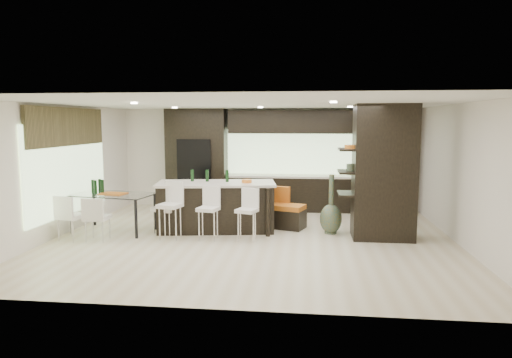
# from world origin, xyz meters

# --- Properties ---
(ground) EXTENTS (8.00, 8.00, 0.00)m
(ground) POSITION_xyz_m (0.00, 0.00, 0.00)
(ground) COLOR beige
(ground) RESTS_ON ground
(back_wall) EXTENTS (8.00, 0.02, 2.70)m
(back_wall) POSITION_xyz_m (0.00, 3.50, 1.35)
(back_wall) COLOR white
(back_wall) RESTS_ON ground
(left_wall) EXTENTS (0.02, 7.00, 2.70)m
(left_wall) POSITION_xyz_m (-4.00, 0.00, 1.35)
(left_wall) COLOR white
(left_wall) RESTS_ON ground
(right_wall) EXTENTS (0.02, 7.00, 2.70)m
(right_wall) POSITION_xyz_m (4.00, 0.00, 1.35)
(right_wall) COLOR white
(right_wall) RESTS_ON ground
(ceiling) EXTENTS (8.00, 7.00, 0.02)m
(ceiling) POSITION_xyz_m (0.00, 0.00, 2.70)
(ceiling) COLOR white
(ceiling) RESTS_ON ground
(window_left) EXTENTS (0.04, 3.20, 1.90)m
(window_left) POSITION_xyz_m (-3.96, 0.20, 1.35)
(window_left) COLOR #B2D199
(window_left) RESTS_ON left_wall
(window_back) EXTENTS (3.40, 0.04, 1.20)m
(window_back) POSITION_xyz_m (0.60, 3.46, 1.55)
(window_back) COLOR #B2D199
(window_back) RESTS_ON back_wall
(stone_accent) EXTENTS (0.08, 3.00, 0.80)m
(stone_accent) POSITION_xyz_m (-3.93, 0.20, 2.25)
(stone_accent) COLOR brown
(stone_accent) RESTS_ON left_wall
(ceiling_spots) EXTENTS (4.00, 3.00, 0.02)m
(ceiling_spots) POSITION_xyz_m (0.00, 0.25, 2.68)
(ceiling_spots) COLOR white
(ceiling_spots) RESTS_ON ceiling
(back_cabinetry) EXTENTS (6.80, 0.68, 2.70)m
(back_cabinetry) POSITION_xyz_m (0.50, 3.17, 1.35)
(back_cabinetry) COLOR black
(back_cabinetry) RESTS_ON ground
(refrigerator) EXTENTS (0.90, 0.68, 1.90)m
(refrigerator) POSITION_xyz_m (-1.90, 3.12, 0.95)
(refrigerator) COLOR black
(refrigerator) RESTS_ON ground
(partition_column) EXTENTS (1.20, 0.80, 2.70)m
(partition_column) POSITION_xyz_m (2.60, 0.40, 1.35)
(partition_column) COLOR black
(partition_column) RESTS_ON ground
(kitchen_island) EXTENTS (2.67, 1.46, 1.06)m
(kitchen_island) POSITION_xyz_m (-0.88, 0.72, 0.53)
(kitchen_island) COLOR black
(kitchen_island) RESTS_ON ground
(stool_left) EXTENTS (0.50, 0.50, 0.93)m
(stool_left) POSITION_xyz_m (-1.66, -0.14, 0.47)
(stool_left) COLOR white
(stool_left) RESTS_ON ground
(stool_mid) EXTENTS (0.45, 0.45, 0.86)m
(stool_mid) POSITION_xyz_m (-0.88, -0.12, 0.43)
(stool_mid) COLOR white
(stool_mid) RESTS_ON ground
(stool_right) EXTENTS (0.46, 0.46, 0.84)m
(stool_right) POSITION_xyz_m (-0.10, -0.11, 0.42)
(stool_right) COLOR white
(stool_right) RESTS_ON ground
(bench) EXTENTS (1.47, 0.94, 0.53)m
(bench) POSITION_xyz_m (0.35, 1.16, 0.26)
(bench) COLOR black
(bench) RESTS_ON ground
(floor_vase) EXTENTS (0.54, 0.54, 1.26)m
(floor_vase) POSITION_xyz_m (1.59, 0.67, 0.63)
(floor_vase) COLOR #46543B
(floor_vase) RESTS_ON ground
(dining_table) EXTENTS (1.83, 1.22, 0.82)m
(dining_table) POSITION_xyz_m (-3.05, 0.33, 0.41)
(dining_table) COLOR white
(dining_table) RESTS_ON ground
(chair_near) EXTENTS (0.46, 0.46, 0.81)m
(chair_near) POSITION_xyz_m (-3.05, -0.45, 0.41)
(chair_near) COLOR white
(chair_near) RESTS_ON ground
(chair_far) EXTENTS (0.55, 0.55, 0.84)m
(chair_far) POSITION_xyz_m (-3.58, -0.46, 0.42)
(chair_far) COLOR white
(chair_far) RESTS_ON ground
(chair_end) EXTENTS (0.63, 0.63, 0.92)m
(chair_end) POSITION_xyz_m (-1.87, 0.33, 0.46)
(chair_end) COLOR white
(chair_end) RESTS_ON ground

